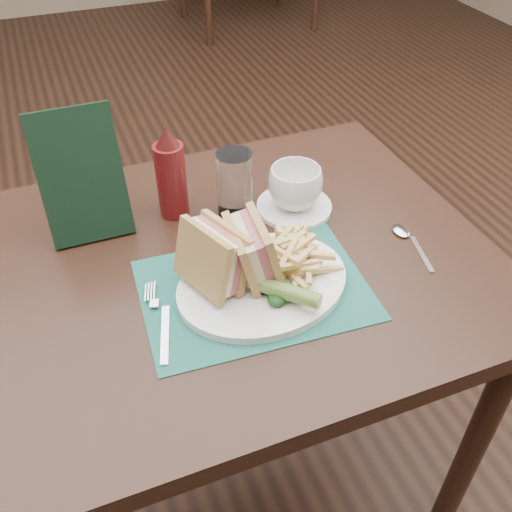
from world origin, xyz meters
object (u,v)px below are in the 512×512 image
(table_main, at_px, (243,381))
(check_presenter, at_px, (81,177))
(saucer, at_px, (294,207))
(sandwich_half_a, at_px, (202,262))
(coffee_cup, at_px, (295,187))
(plate, at_px, (262,284))
(placemat, at_px, (254,289))
(ketchup_bottle, at_px, (171,173))
(drinking_glass, at_px, (235,184))
(sandwich_half_b, at_px, (241,252))

(table_main, distance_m, check_presenter, 0.57)
(saucer, height_order, check_presenter, check_presenter)
(sandwich_half_a, bearing_deg, coffee_cup, 13.60)
(check_presenter, bearing_deg, plate, -47.99)
(table_main, distance_m, plate, 0.40)
(plate, height_order, coffee_cup, coffee_cup)
(table_main, xyz_separation_m, coffee_cup, (0.15, 0.09, 0.43))
(placemat, height_order, check_presenter, check_presenter)
(table_main, relative_size, coffee_cup, 8.50)
(table_main, distance_m, saucer, 0.42)
(sandwich_half_a, relative_size, ketchup_bottle, 0.63)
(check_presenter, bearing_deg, ketchup_bottle, -1.94)
(placemat, height_order, ketchup_bottle, ketchup_bottle)
(drinking_glass, height_order, ketchup_bottle, ketchup_bottle)
(ketchup_bottle, bearing_deg, check_presenter, 177.99)
(saucer, relative_size, check_presenter, 0.62)
(table_main, relative_size, sandwich_half_a, 7.73)
(sandwich_half_b, distance_m, drinking_glass, 0.21)
(sandwich_half_b, xyz_separation_m, check_presenter, (-0.21, 0.25, 0.04))
(sandwich_half_b, height_order, saucer, sandwich_half_b)
(placemat, relative_size, plate, 1.26)
(sandwich_half_b, xyz_separation_m, drinking_glass, (0.06, 0.20, -0.01))
(placemat, distance_m, sandwich_half_b, 0.08)
(ketchup_bottle, bearing_deg, table_main, -65.62)
(saucer, bearing_deg, ketchup_bottle, 161.61)
(placemat, height_order, sandwich_half_a, sandwich_half_a)
(sandwich_half_a, xyz_separation_m, drinking_glass, (0.13, 0.21, -0.01))
(table_main, bearing_deg, sandwich_half_a, -139.29)
(plate, distance_m, ketchup_bottle, 0.29)
(plate, bearing_deg, table_main, 83.58)
(saucer, distance_m, ketchup_bottle, 0.25)
(coffee_cup, bearing_deg, placemat, -130.18)
(plate, relative_size, check_presenter, 1.23)
(placemat, bearing_deg, sandwich_half_b, 127.95)
(sandwich_half_b, bearing_deg, coffee_cup, 49.39)
(sandwich_half_b, distance_m, saucer, 0.25)
(placemat, distance_m, ketchup_bottle, 0.29)
(table_main, height_order, check_presenter, check_presenter)
(saucer, xyz_separation_m, drinking_glass, (-0.11, 0.04, 0.06))
(table_main, relative_size, saucer, 6.00)
(sandwich_half_a, xyz_separation_m, saucer, (0.24, 0.17, -0.07))
(placemat, xyz_separation_m, coffee_cup, (0.16, 0.19, 0.05))
(ketchup_bottle, bearing_deg, drinking_glass, -18.93)
(sandwich_half_b, xyz_separation_m, ketchup_bottle, (-0.05, 0.24, 0.02))
(ketchup_bottle, bearing_deg, sandwich_half_a, -93.62)
(table_main, height_order, placemat, placemat)
(drinking_glass, bearing_deg, ketchup_bottle, 161.07)
(placemat, bearing_deg, saucer, 49.82)
(sandwich_half_a, distance_m, coffee_cup, 0.30)
(drinking_glass, bearing_deg, sandwich_half_a, -121.91)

